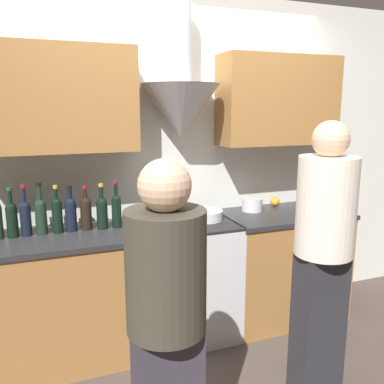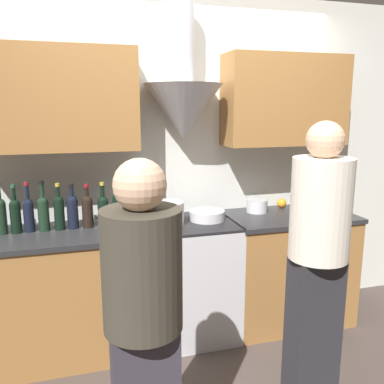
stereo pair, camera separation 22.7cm
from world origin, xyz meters
The scene contains 20 objects.
ground_plane centered at (0.00, 0.00, 0.00)m, with size 12.00×12.00×0.00m, color #423833.
wall_back centered at (-0.02, 0.61, 1.46)m, with size 8.40×0.58×2.60m.
counter_left centered at (-0.90, 0.34, 0.45)m, with size 1.14×0.62×0.91m.
counter_right centered at (0.84, 0.34, 0.45)m, with size 1.02×0.62×0.91m.
stove_range centered at (0.00, 0.34, 0.46)m, with size 0.68×0.60×0.91m.
wine_bottle_1 centered at (-1.29, 0.41, 1.05)m, with size 0.08×0.08×0.35m.
wine_bottle_2 centered at (-1.20, 0.41, 1.04)m, with size 0.07×0.07×0.34m.
wine_bottle_3 centered at (-1.11, 0.42, 1.04)m, with size 0.07×0.07×0.34m.
wine_bottle_4 centered at (-1.02, 0.41, 1.05)m, with size 0.08×0.08×0.35m.
wine_bottle_5 centered at (-0.91, 0.41, 1.04)m, with size 0.07×0.07×0.33m.
wine_bottle_6 centered at (-0.82, 0.42, 1.04)m, with size 0.08×0.08×0.32m.
wine_bottle_7 centered at (-0.72, 0.42, 1.04)m, with size 0.08×0.08×0.31m.
wine_bottle_8 centered at (-0.61, 0.40, 1.03)m, with size 0.08×0.08×0.32m.
wine_bottle_9 centered at (-0.51, 0.40, 1.04)m, with size 0.07×0.07×0.34m.
stock_pot centered at (-0.15, 0.31, 0.99)m, with size 0.22×0.22×0.17m.
mixing_bowl centered at (0.15, 0.36, 0.94)m, with size 0.27×0.27×0.07m.
orange_fruit centered at (0.88, 0.55, 0.95)m, with size 0.08×0.08×0.08m.
saucepan centered at (0.62, 0.47, 0.96)m, with size 0.17×0.17×0.10m.
person_foreground_left centered at (-0.54, -0.89, 0.86)m, with size 0.34×0.34×1.55m.
person_foreground_right centered at (0.51, -0.58, 0.93)m, with size 0.33×0.33×1.68m.
Camera 2 is at (-0.78, -2.48, 1.75)m, focal length 38.00 mm.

